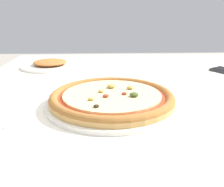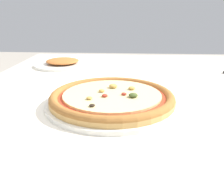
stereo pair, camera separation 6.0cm
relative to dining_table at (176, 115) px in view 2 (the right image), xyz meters
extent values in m
cube|color=brown|center=(0.00, 0.00, 0.06)|extent=(1.13, 1.00, 0.04)
cube|color=white|center=(0.00, 0.00, 0.08)|extent=(1.23, 1.10, 0.01)
cylinder|color=brown|center=(-0.51, 0.44, -0.31)|extent=(0.06, 0.06, 0.71)
cylinder|color=white|center=(-0.19, -0.15, 0.09)|extent=(0.32, 0.32, 0.01)
cylinder|color=tan|center=(-0.19, -0.15, 0.10)|extent=(0.30, 0.30, 0.01)
torus|color=#A3662D|center=(-0.19, -0.15, 0.11)|extent=(0.30, 0.30, 0.02)
cylinder|color=#BC381E|center=(-0.19, -0.15, 0.11)|extent=(0.26, 0.26, 0.00)
cylinder|color=beige|center=(-0.19, -0.15, 0.11)|extent=(0.24, 0.24, 0.00)
ellipsoid|color=#BC9342|center=(-0.24, -0.19, 0.12)|extent=(0.01, 0.01, 0.01)
ellipsoid|color=#2D2319|center=(-0.22, -0.24, 0.12)|extent=(0.01, 0.01, 0.01)
ellipsoid|color=#A83323|center=(-0.20, -0.17, 0.12)|extent=(0.01, 0.01, 0.01)
ellipsoid|color=#A83323|center=(-0.16, -0.16, 0.12)|extent=(0.01, 0.01, 0.01)
ellipsoid|color=#425123|center=(-0.14, -0.17, 0.12)|extent=(0.02, 0.02, 0.01)
ellipsoid|color=#BC9342|center=(-0.14, -0.11, 0.12)|extent=(0.02, 0.02, 0.01)
ellipsoid|color=#BC9342|center=(-0.21, -0.14, 0.12)|extent=(0.01, 0.01, 0.01)
ellipsoid|color=#BC9342|center=(-0.19, -0.10, 0.12)|extent=(0.02, 0.02, 0.01)
cube|color=silver|center=(-0.43, -0.23, 0.09)|extent=(0.01, 0.05, 0.00)
cube|color=silver|center=(-0.42, -0.23, 0.09)|extent=(0.01, 0.05, 0.00)
cube|color=silver|center=(-0.41, -0.23, 0.09)|extent=(0.01, 0.05, 0.00)
cube|color=silver|center=(-0.40, -0.23, 0.09)|extent=(0.01, 0.05, 0.00)
cylinder|color=white|center=(-0.42, 0.28, 0.09)|extent=(0.23, 0.23, 0.01)
ellipsoid|color=#BC662D|center=(-0.42, 0.28, 0.11)|extent=(0.13, 0.13, 0.02)
camera|label=1|loc=(-0.21, -0.72, 0.31)|focal=40.00mm
camera|label=2|loc=(-0.15, -0.71, 0.31)|focal=40.00mm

